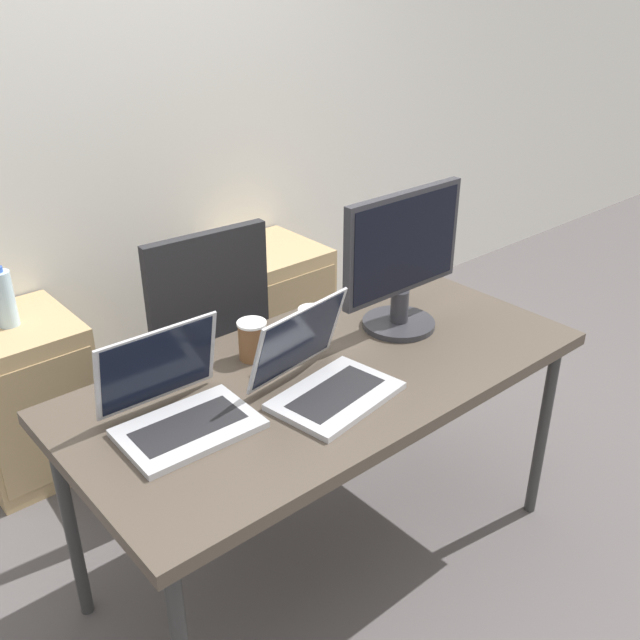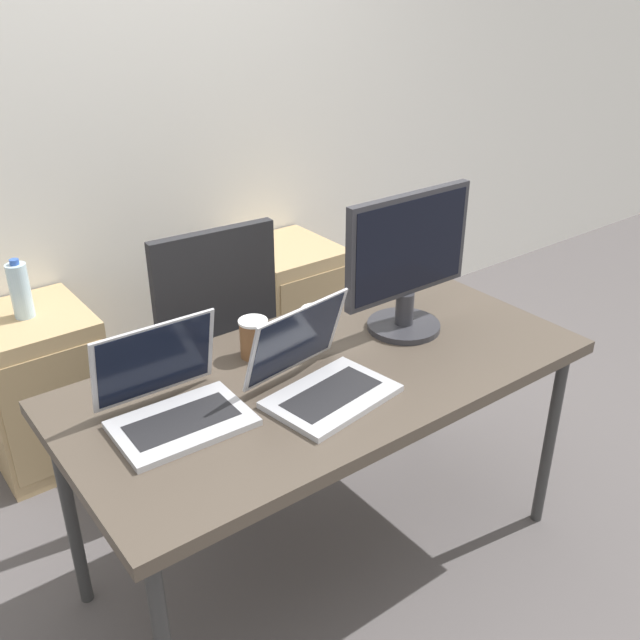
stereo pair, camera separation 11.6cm
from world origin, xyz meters
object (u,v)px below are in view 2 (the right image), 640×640
laptop_right (320,376)px  office_chair (202,380)px  cabinet_right (289,308)px  coffee_cup_brown (254,338)px  laptop_left (172,401)px  monitor (407,263)px  coffee_cup_white (314,324)px  cabinet_left (41,388)px  water_bottle (20,290)px

laptop_right → office_chair: bearing=88.3°
cabinet_right → coffee_cup_brown: bearing=-129.4°
laptop_left → coffee_cup_brown: (0.35, 0.15, 0.01)m
office_chair → monitor: bearing=-56.1°
laptop_left → laptop_right: laptop_left is taller
cabinet_right → laptop_right: laptop_right is taller
coffee_cup_white → coffee_cup_brown: 0.21m
cabinet_left → coffee_cup_white: size_ratio=5.66×
office_chair → cabinet_right: size_ratio=1.67×
office_chair → water_bottle: 0.75m
office_chair → coffee_cup_white: bearing=-74.2°
laptop_left → cabinet_right: bearing=44.2°
cabinet_left → water_bottle: bearing=90.0°
cabinet_left → coffee_cup_brown: coffee_cup_brown is taller
cabinet_right → coffee_cup_brown: 1.32m
office_chair → coffee_cup_brown: 0.65m
water_bottle → cabinet_left: bearing=-90.0°
water_bottle → coffee_cup_white: (0.64, -0.98, 0.06)m
water_bottle → laptop_right: laptop_right is taller
monitor → coffee_cup_brown: monitor is taller
cabinet_right → monitor: (-0.29, -1.09, 0.67)m
monitor → coffee_cup_white: size_ratio=4.32×
cabinet_right → coffee_cup_white: 1.23m
laptop_left → monitor: (0.84, 0.01, 0.18)m
monitor → office_chair: bearing=123.9°
laptop_right → coffee_cup_white: 0.31m
office_chair → laptop_right: size_ratio=2.78×
cabinet_left → water_bottle: 0.43m
laptop_right → coffee_cup_brown: bearing=97.1°
office_chair → laptop_right: bearing=-91.7°
laptop_left → monitor: bearing=0.4°
office_chair → coffee_cup_brown: office_chair is taller
office_chair → monitor: 0.98m
cabinet_left → cabinet_right: same height
office_chair → water_bottle: (-0.49, 0.45, 0.35)m
laptop_left → cabinet_left: bearing=94.0°
monitor → coffee_cup_white: monitor is taller
cabinet_left → water_bottle: water_bottle is taller
coffee_cup_brown → laptop_left: bearing=-156.7°
cabinet_left → coffee_cup_white: coffee_cup_white is taller
water_bottle → laptop_right: bearing=-69.5°
office_chair → coffee_cup_brown: (-0.06, -0.50, 0.42)m
water_bottle → laptop_left: bearing=-86.0°
water_bottle → laptop_left: laptop_left is taller
coffee_cup_white → water_bottle: bearing=123.0°
office_chair → laptop_left: (-0.41, -0.65, 0.41)m
laptop_left → monitor: monitor is taller
coffee_cup_brown → water_bottle: bearing=114.2°
cabinet_left → laptop_right: (0.46, -1.23, 0.48)m
office_chair → laptop_left: office_chair is taller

